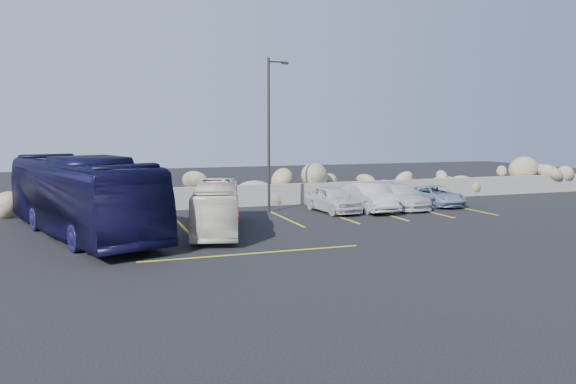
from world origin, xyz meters
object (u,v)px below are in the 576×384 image
object	(u,v)px
car_b	(368,197)
car_c	(399,196)
vintage_bus	(217,207)
lamppost	(270,130)
car_a	(332,199)
car_d	(435,196)
tour_coach	(81,196)

from	to	relation	value
car_b	car_c	bearing A→B (deg)	10.59
car_b	vintage_bus	bearing A→B (deg)	-159.85
lamppost	vintage_bus	xyz separation A→B (m)	(-3.85, -4.61, -3.25)
vintage_bus	car_a	size ratio (longest dim) A/B	1.84
car_d	tour_coach	bearing A→B (deg)	-172.73
vintage_bus	car_b	world-z (taller)	vintage_bus
vintage_bus	car_d	xyz separation A→B (m)	(13.55, 3.89, -0.48)
tour_coach	car_b	world-z (taller)	tour_coach
vintage_bus	lamppost	bearing A→B (deg)	64.18
vintage_bus	car_c	xyz separation A→B (m)	(11.03, 3.65, -0.39)
vintage_bus	car_b	bearing A→B (deg)	34.11
vintage_bus	car_d	size ratio (longest dim) A/B	1.85
tour_coach	car_b	size ratio (longest dim) A/B	2.64
lamppost	tour_coach	bearing A→B (deg)	-158.28
lamppost	car_b	distance (m)	6.34
car_b	lamppost	bearing A→B (deg)	165.17
car_a	vintage_bus	bearing A→B (deg)	-158.71
tour_coach	car_a	bearing A→B (deg)	-6.69
lamppost	car_b	bearing A→B (deg)	-14.90
car_a	car_d	size ratio (longest dim) A/B	1.00
car_a	car_c	xyz separation A→B (m)	(4.11, 0.19, -0.03)
vintage_bus	tour_coach	world-z (taller)	tour_coach
vintage_bus	car_b	distance (m)	9.51
lamppost	car_b	world-z (taller)	lamppost
vintage_bus	car_a	distance (m)	7.75
vintage_bus	car_c	size ratio (longest dim) A/B	1.65
car_b	car_a	bearing A→B (deg)	174.22
car_a	car_c	world-z (taller)	car_a
vintage_bus	tour_coach	bearing A→B (deg)	-175.50
car_a	car_d	distance (m)	6.64
tour_coach	car_a	size ratio (longest dim) A/B	2.89
lamppost	car_c	bearing A→B (deg)	-7.60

